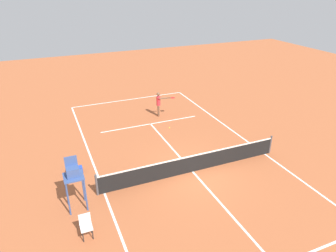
# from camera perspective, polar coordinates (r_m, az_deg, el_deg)

# --- Properties ---
(ground_plane) EXTENTS (60.00, 60.00, 0.00)m
(ground_plane) POSITION_cam_1_polar(r_m,az_deg,el_deg) (15.95, 4.55, -8.36)
(ground_plane) COLOR #AD5933
(court_lines) EXTENTS (9.13, 22.82, 0.01)m
(court_lines) POSITION_cam_1_polar(r_m,az_deg,el_deg) (15.95, 4.55, -8.35)
(court_lines) COLOR white
(court_lines) RESTS_ON ground
(tennis_net) EXTENTS (9.73, 0.10, 1.07)m
(tennis_net) POSITION_cam_1_polar(r_m,az_deg,el_deg) (15.68, 4.61, -6.85)
(tennis_net) COLOR #4C4C51
(tennis_net) RESTS_ON ground
(player_serving) EXTENTS (1.24, 0.82, 1.76)m
(player_serving) POSITION_cam_1_polar(r_m,az_deg,el_deg) (21.80, -1.64, 4.42)
(player_serving) COLOR brown
(player_serving) RESTS_ON ground
(tennis_ball) EXTENTS (0.07, 0.07, 0.07)m
(tennis_ball) POSITION_cam_1_polar(r_m,az_deg,el_deg) (20.32, 0.28, -0.32)
(tennis_ball) COLOR #CCE033
(tennis_ball) RESTS_ON ground
(umpire_chair) EXTENTS (0.80, 0.80, 2.41)m
(umpire_chair) POSITION_cam_1_polar(r_m,az_deg,el_deg) (13.32, -17.03, -8.74)
(umpire_chair) COLOR #38518C
(umpire_chair) RESTS_ON ground
(courtside_chair_near) EXTENTS (0.44, 0.46, 0.95)m
(courtside_chair_near) POSITION_cam_1_polar(r_m,az_deg,el_deg) (12.52, -14.88, -17.19)
(courtside_chair_near) COLOR #262626
(courtside_chair_near) RESTS_ON ground
(equipment_bag) EXTENTS (0.76, 0.32, 0.30)m
(equipment_bag) POSITION_cam_1_polar(r_m,az_deg,el_deg) (16.41, -16.79, -7.82)
(equipment_bag) COLOR #2647B7
(equipment_bag) RESTS_ON ground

